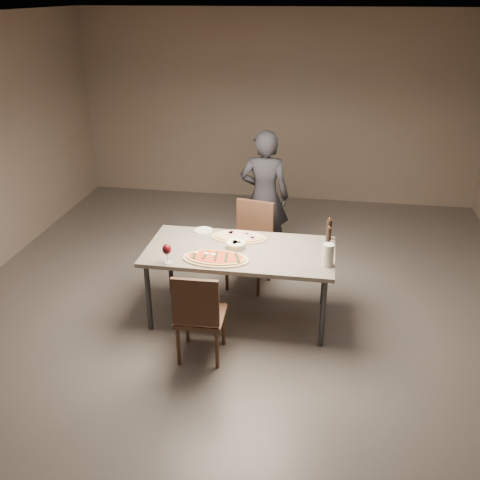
% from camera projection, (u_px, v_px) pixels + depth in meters
% --- Properties ---
extents(room, '(7.00, 7.00, 7.00)m').
position_uv_depth(room, '(240.00, 185.00, 4.84)').
color(room, '#5D5750').
rests_on(room, ground).
extents(dining_table, '(1.80, 0.90, 0.75)m').
position_uv_depth(dining_table, '(240.00, 255.00, 5.14)').
color(dining_table, slate).
rests_on(dining_table, ground).
extents(zucchini_pizza, '(0.62, 0.35, 0.05)m').
position_uv_depth(zucchini_pizza, '(216.00, 258.00, 4.91)').
color(zucchini_pizza, tan).
rests_on(zucchini_pizza, dining_table).
extents(ham_pizza, '(0.56, 0.31, 0.04)m').
position_uv_depth(ham_pizza, '(239.00, 237.00, 5.34)').
color(ham_pizza, tan).
rests_on(ham_pizza, dining_table).
extents(bread_basket, '(0.19, 0.19, 0.07)m').
position_uv_depth(bread_basket, '(236.00, 244.00, 5.13)').
color(bread_basket, beige).
rests_on(bread_basket, dining_table).
extents(oil_dish, '(0.15, 0.15, 0.02)m').
position_uv_depth(oil_dish, '(226.00, 261.00, 4.88)').
color(oil_dish, white).
rests_on(oil_dish, dining_table).
extents(pepper_mill_left, '(0.06, 0.06, 0.23)m').
position_uv_depth(pepper_mill_left, '(329.00, 229.00, 5.28)').
color(pepper_mill_left, black).
rests_on(pepper_mill_left, dining_table).
extents(pepper_mill_right, '(0.05, 0.05, 0.19)m').
position_uv_depth(pepper_mill_right, '(329.00, 236.00, 5.18)').
color(pepper_mill_right, black).
rests_on(pepper_mill_right, dining_table).
extents(carafe, '(0.10, 0.10, 0.21)m').
position_uv_depth(carafe, '(328.00, 255.00, 4.77)').
color(carafe, silver).
rests_on(carafe, dining_table).
extents(wine_glass, '(0.08, 0.08, 0.19)m').
position_uv_depth(wine_glass, '(167.00, 250.00, 4.81)').
color(wine_glass, silver).
rests_on(wine_glass, dining_table).
extents(side_plate, '(0.19, 0.19, 0.01)m').
position_uv_depth(side_plate, '(203.00, 230.00, 5.50)').
color(side_plate, white).
rests_on(side_plate, dining_table).
extents(chair_near, '(0.43, 0.43, 0.88)m').
position_uv_depth(chair_near, '(199.00, 313.00, 4.57)').
color(chair_near, '#3F281A').
rests_on(chair_near, ground).
extents(chair_far, '(0.53, 0.53, 0.94)m').
position_uv_depth(chair_far, '(251.00, 239.00, 5.85)').
color(chair_far, '#3F281A').
rests_on(chair_far, ground).
extents(diner, '(0.58, 0.38, 1.59)m').
position_uv_depth(diner, '(264.00, 197.00, 6.29)').
color(diner, black).
rests_on(diner, ground).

